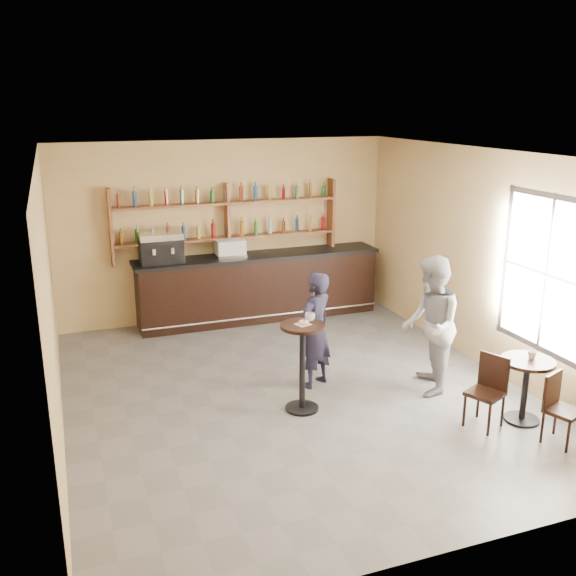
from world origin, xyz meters
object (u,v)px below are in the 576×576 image
object	(u,v)px
espresso_machine	(161,248)
chair_south	(564,410)
cafe_table	(525,390)
chair_west	(485,393)
pastry_case	(230,248)
bar_counter	(259,287)
man_main	(315,330)
patron_second	(430,326)
pedestal_table	(302,368)

from	to	relation	value
espresso_machine	chair_south	xyz separation A→B (m)	(3.66, -5.48, -1.04)
cafe_table	chair_west	size ratio (longest dim) A/B	0.92
pastry_case	cafe_table	xyz separation A→B (m)	(2.41, -4.88, -0.95)
chair_west	bar_counter	bearing A→B (deg)	170.83
espresso_machine	chair_south	size ratio (longest dim) A/B	0.85
bar_counter	man_main	bearing A→B (deg)	-92.76
bar_counter	pastry_case	world-z (taller)	pastry_case
chair_west	patron_second	world-z (taller)	patron_second
man_main	espresso_machine	bearing A→B (deg)	-92.53
man_main	pastry_case	bearing A→B (deg)	-112.91
pastry_case	man_main	bearing A→B (deg)	-77.17
bar_counter	pedestal_table	world-z (taller)	bar_counter
chair_west	patron_second	bearing A→B (deg)	160.40
pastry_case	cafe_table	distance (m)	5.53
bar_counter	cafe_table	xyz separation A→B (m)	(1.88, -4.88, -0.19)
cafe_table	espresso_machine	bearing A→B (deg)	126.47
man_main	cafe_table	xyz separation A→B (m)	(2.03, -1.86, -0.41)
bar_counter	chair_west	distance (m)	5.01
man_main	patron_second	size ratio (longest dim) A/B	0.86
pedestal_table	espresso_machine	bearing A→B (deg)	107.38
man_main	chair_west	world-z (taller)	man_main
chair_south	man_main	bearing A→B (deg)	109.13
bar_counter	chair_south	xyz separation A→B (m)	(1.93, -5.48, -0.18)
espresso_machine	patron_second	world-z (taller)	patron_second
pedestal_table	chair_south	size ratio (longest dim) A/B	1.39
bar_counter	cafe_table	world-z (taller)	bar_counter
cafe_table	patron_second	size ratio (longest dim) A/B	0.43
espresso_machine	pedestal_table	world-z (taller)	espresso_machine
bar_counter	pedestal_table	xyz separation A→B (m)	(-0.58, -3.65, -0.02)
pedestal_table	bar_counter	bearing A→B (deg)	80.98
chair_west	patron_second	xyz separation A→B (m)	(-0.10, 1.12, 0.50)
chair_south	patron_second	bearing A→B (deg)	90.47
chair_west	espresso_machine	bearing A→B (deg)	-172.29
cafe_table	chair_west	xyz separation A→B (m)	(-0.55, 0.05, 0.04)
patron_second	man_main	bearing A→B (deg)	-90.91
man_main	chair_south	bearing A→B (deg)	100.08
chair_west	patron_second	distance (m)	1.23
man_main	chair_west	distance (m)	2.37
pastry_case	chair_west	xyz separation A→B (m)	(1.86, -4.83, -0.91)
pastry_case	pedestal_table	size ratio (longest dim) A/B	0.44
pastry_case	pedestal_table	xyz separation A→B (m)	(-0.05, -3.65, -0.78)
man_main	patron_second	xyz separation A→B (m)	(1.38, -0.69, 0.13)
bar_counter	pastry_case	xyz separation A→B (m)	(-0.53, 0.00, 0.76)
espresso_machine	patron_second	bearing A→B (deg)	-51.38
man_main	cafe_table	size ratio (longest dim) A/B	1.99
bar_counter	cafe_table	bearing A→B (deg)	-68.88
man_main	cafe_table	bearing A→B (deg)	107.35
bar_counter	patron_second	size ratio (longest dim) A/B	2.35
chair_south	espresso_machine	bearing A→B (deg)	102.66
chair_south	bar_counter	bearing A→B (deg)	88.39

